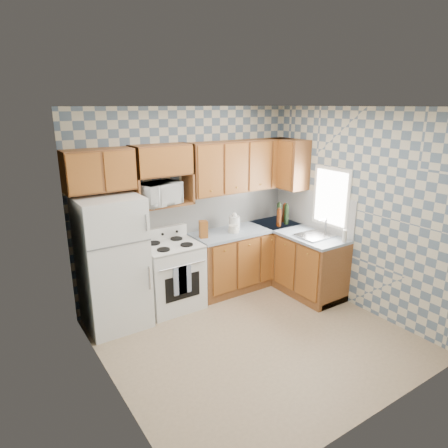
# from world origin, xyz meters

# --- Properties ---
(floor) EXTENTS (3.40, 3.40, 0.00)m
(floor) POSITION_xyz_m (0.00, 0.00, 0.00)
(floor) COLOR #876F55
(floor) RESTS_ON ground
(back_wall) EXTENTS (3.40, 0.02, 2.70)m
(back_wall) POSITION_xyz_m (0.00, 1.60, 1.35)
(back_wall) COLOR slate
(back_wall) RESTS_ON ground
(right_wall) EXTENTS (0.02, 3.20, 2.70)m
(right_wall) POSITION_xyz_m (1.70, 0.00, 1.35)
(right_wall) COLOR slate
(right_wall) RESTS_ON ground
(backsplash_back) EXTENTS (2.60, 0.02, 0.56)m
(backsplash_back) POSITION_xyz_m (0.40, 1.59, 1.20)
(backsplash_back) COLOR white
(backsplash_back) RESTS_ON back_wall
(backsplash_right) EXTENTS (0.02, 1.60, 0.56)m
(backsplash_right) POSITION_xyz_m (1.69, 0.80, 1.20)
(backsplash_right) COLOR white
(backsplash_right) RESTS_ON right_wall
(refrigerator) EXTENTS (0.75, 0.70, 1.68)m
(refrigerator) POSITION_xyz_m (-1.27, 1.25, 0.84)
(refrigerator) COLOR white
(refrigerator) RESTS_ON floor
(stove_body) EXTENTS (0.76, 0.65, 0.90)m
(stove_body) POSITION_xyz_m (-0.47, 1.28, 0.45)
(stove_body) COLOR white
(stove_body) RESTS_ON floor
(cooktop) EXTENTS (0.76, 0.65, 0.02)m
(cooktop) POSITION_xyz_m (-0.47, 1.28, 0.91)
(cooktop) COLOR silver
(cooktop) RESTS_ON stove_body
(backguard) EXTENTS (0.76, 0.08, 0.17)m
(backguard) POSITION_xyz_m (-0.47, 1.55, 1.00)
(backguard) COLOR white
(backguard) RESTS_ON cooktop
(dish_towel_left) EXTENTS (0.19, 0.02, 0.39)m
(dish_towel_left) POSITION_xyz_m (-0.51, 0.93, 0.53)
(dish_towel_left) COLOR navy
(dish_towel_left) RESTS_ON stove_body
(dish_towel_right) EXTENTS (0.19, 0.02, 0.39)m
(dish_towel_right) POSITION_xyz_m (-0.45, 0.93, 0.53)
(dish_towel_right) COLOR navy
(dish_towel_right) RESTS_ON stove_body
(base_cabinets_back) EXTENTS (1.75, 0.60, 0.88)m
(base_cabinets_back) POSITION_xyz_m (0.82, 1.30, 0.44)
(base_cabinets_back) COLOR brown
(base_cabinets_back) RESTS_ON floor
(base_cabinets_right) EXTENTS (0.60, 1.60, 0.88)m
(base_cabinets_right) POSITION_xyz_m (1.40, 0.80, 0.44)
(base_cabinets_right) COLOR brown
(base_cabinets_right) RESTS_ON floor
(countertop_back) EXTENTS (1.77, 0.63, 0.04)m
(countertop_back) POSITION_xyz_m (0.82, 1.30, 0.90)
(countertop_back) COLOR gray
(countertop_back) RESTS_ON base_cabinets_back
(countertop_right) EXTENTS (0.63, 1.60, 0.04)m
(countertop_right) POSITION_xyz_m (1.40, 0.80, 0.90)
(countertop_right) COLOR gray
(countertop_right) RESTS_ON base_cabinets_right
(upper_cabinets_back) EXTENTS (1.75, 0.33, 0.74)m
(upper_cabinets_back) POSITION_xyz_m (0.82, 1.44, 1.85)
(upper_cabinets_back) COLOR brown
(upper_cabinets_back) RESTS_ON back_wall
(upper_cabinets_fridge) EXTENTS (0.82, 0.33, 0.50)m
(upper_cabinets_fridge) POSITION_xyz_m (-1.29, 1.44, 1.97)
(upper_cabinets_fridge) COLOR brown
(upper_cabinets_fridge) RESTS_ON back_wall
(upper_cabinets_right) EXTENTS (0.33, 0.70, 0.74)m
(upper_cabinets_right) POSITION_xyz_m (1.53, 1.25, 1.85)
(upper_cabinets_right) COLOR brown
(upper_cabinets_right) RESTS_ON right_wall
(microwave_shelf) EXTENTS (0.80, 0.33, 0.03)m
(microwave_shelf) POSITION_xyz_m (-0.47, 1.44, 1.44)
(microwave_shelf) COLOR brown
(microwave_shelf) RESTS_ON back_wall
(microwave) EXTENTS (0.61, 0.48, 0.29)m
(microwave) POSITION_xyz_m (-0.53, 1.41, 1.60)
(microwave) COLOR white
(microwave) RESTS_ON microwave_shelf
(sink) EXTENTS (0.48, 0.40, 0.03)m
(sink) POSITION_xyz_m (1.40, 0.45, 0.93)
(sink) COLOR #B7B7BC
(sink) RESTS_ON countertop_right
(window) EXTENTS (0.02, 0.66, 0.86)m
(window) POSITION_xyz_m (1.69, 0.45, 1.45)
(window) COLOR silver
(window) RESTS_ON right_wall
(bottle_0) EXTENTS (0.07, 0.07, 0.33)m
(bottle_0) POSITION_xyz_m (1.37, 1.19, 1.09)
(bottle_0) COLOR black
(bottle_0) RESTS_ON countertop_back
(bottle_1) EXTENTS (0.07, 0.07, 0.31)m
(bottle_1) POSITION_xyz_m (1.47, 1.13, 1.07)
(bottle_1) COLOR black
(bottle_1) RESTS_ON countertop_back
(bottle_2) EXTENTS (0.07, 0.07, 0.29)m
(bottle_2) POSITION_xyz_m (1.52, 1.23, 1.06)
(bottle_2) COLOR #4D1D08
(bottle_2) RESTS_ON countertop_back
(bottle_3) EXTENTS (0.07, 0.07, 0.26)m
(bottle_3) POSITION_xyz_m (1.30, 1.11, 1.05)
(bottle_3) COLOR #4D1D08
(bottle_3) RESTS_ON countertop_back
(knife_block) EXTENTS (0.14, 0.14, 0.24)m
(knife_block) POSITION_xyz_m (0.05, 1.27, 1.04)
(knife_block) COLOR brown
(knife_block) RESTS_ON countertop_back
(electric_kettle) EXTENTS (0.16, 0.16, 0.21)m
(electric_kettle) POSITION_xyz_m (0.62, 1.33, 1.02)
(electric_kettle) COLOR white
(electric_kettle) RESTS_ON countertop_back
(food_containers) EXTENTS (0.16, 0.16, 0.11)m
(food_containers) POSITION_xyz_m (0.54, 1.24, 0.97)
(food_containers) COLOR beige
(food_containers) RESTS_ON countertop_back
(soap_bottle) EXTENTS (0.06, 0.06, 0.17)m
(soap_bottle) POSITION_xyz_m (1.56, 0.05, 1.01)
(soap_bottle) COLOR beige
(soap_bottle) RESTS_ON countertop_right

